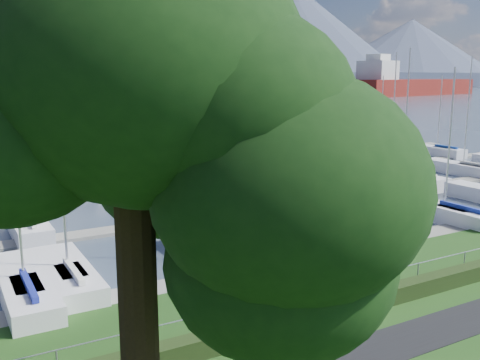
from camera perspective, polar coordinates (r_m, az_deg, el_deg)
path at (r=21.63m, az=20.70°, el=-14.54°), size 160.00×2.00×0.04m
hedge at (r=23.06m, az=15.71°, el=-11.67°), size 80.00×0.70×0.70m
fence at (r=23.01m, az=15.11°, el=-9.41°), size 80.00×0.04×0.04m
docks at (r=44.93m, az=-8.84°, el=-1.06°), size 90.00×41.60×0.25m
tree at (r=9.35m, az=-4.60°, el=4.34°), size 7.98×8.06×11.76m
crane at (r=43.56m, az=-7.01°, el=5.99°), size 4.92×13.34×22.35m
cargo_ship_mid at (r=236.56m, az=-15.96°, el=9.25°), size 104.73×24.29×21.50m
cargo_ship_east at (r=281.36m, az=17.53°, el=9.41°), size 90.57×35.39×21.50m
sailboat_fleet at (r=45.51m, az=-12.78°, el=6.01°), size 75.88×50.13×13.25m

